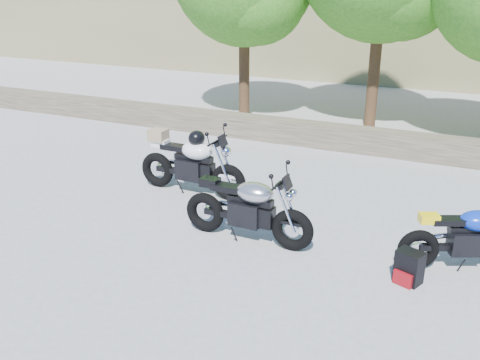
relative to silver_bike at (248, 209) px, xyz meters
name	(u,v)px	position (x,y,z in m)	size (l,w,h in m)	color
ground	(197,252)	(-0.50, -0.62, -0.49)	(90.00, 90.00, 0.00)	gray
stone_wall	(315,134)	(-0.50, 4.88, -0.24)	(22.00, 0.55, 0.50)	#473F2F
silver_bike	(248,209)	(0.00, 0.00, 0.00)	(1.99, 0.63, 1.00)	black
white_bike	(191,162)	(-1.63, 1.25, 0.08)	(2.07, 0.66, 1.15)	black
blue_bike	(468,238)	(2.89, 0.45, -0.05)	(1.67, 0.88, 0.89)	black
backpack	(409,268)	(2.27, -0.22, -0.28)	(0.37, 0.35, 0.43)	black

